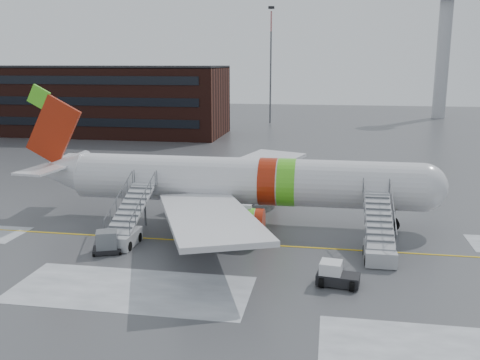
% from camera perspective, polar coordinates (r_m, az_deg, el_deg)
% --- Properties ---
extents(ground, '(260.00, 260.00, 0.00)m').
position_cam_1_polar(ground, '(40.10, 1.76, -6.43)').
color(ground, '#494C4F').
rests_on(ground, ground).
extents(airliner, '(35.03, 32.97, 11.18)m').
position_cam_1_polar(airliner, '(43.80, -0.78, -0.14)').
color(airliner, silver).
rests_on(airliner, ground).
extents(airstair_fwd, '(2.05, 7.70, 3.48)m').
position_cam_1_polar(airstair_fwd, '(37.60, 14.61, -6.43)').
color(airstair_fwd, '#A5A7AC').
rests_on(airstair_fwd, ground).
extents(airstair_aft, '(2.05, 7.70, 3.48)m').
position_cam_1_polar(airstair_aft, '(40.19, -12.11, -5.07)').
color(airstair_aft, '#AFB2B7').
rests_on(airstair_aft, ground).
extents(pushback_tug, '(2.65, 2.13, 1.43)m').
position_cam_1_polar(pushback_tug, '(32.71, 10.15, -9.93)').
color(pushback_tug, black).
rests_on(pushback_tug, ground).
extents(uld_container, '(2.30, 2.00, 1.57)m').
position_cam_1_polar(uld_container, '(38.42, -14.02, -6.51)').
color(uld_container, black).
rests_on(uld_container, ground).
extents(terminal_building, '(62.00, 16.11, 12.30)m').
position_cam_1_polar(terminal_building, '(105.52, -18.90, 8.15)').
color(terminal_building, '#3F1E16').
rests_on(terminal_building, ground).
extents(control_tower, '(6.40, 6.40, 30.00)m').
position_cam_1_polar(control_tower, '(134.99, 20.98, 14.15)').
color(control_tower, '#B2B5BA').
rests_on(control_tower, ground).
extents(light_mast_far_n, '(1.20, 1.20, 24.25)m').
position_cam_1_polar(light_mast_far_n, '(116.33, 3.30, 12.90)').
color(light_mast_far_n, '#595B60').
rests_on(light_mast_far_n, ground).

